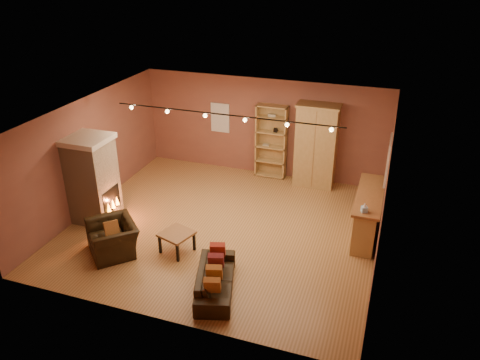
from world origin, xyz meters
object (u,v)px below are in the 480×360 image
at_px(loveseat, 215,275).
at_px(armchair, 112,233).
at_px(coffee_table, 177,236).
at_px(bookcase, 272,141).
at_px(bar_counter, 367,214).
at_px(fireplace, 93,179).
at_px(armoire, 316,146).

relative_size(loveseat, armchair, 1.40).
height_order(armchair, coffee_table, armchair).
bearing_deg(coffee_table, bookcase, 78.68).
height_order(bookcase, bar_counter, bookcase).
bearing_deg(bar_counter, bookcase, 141.43).
bearing_deg(coffee_table, fireplace, 165.09).
relative_size(fireplace, loveseat, 1.20).
relative_size(bookcase, armoire, 0.92).
xyz_separation_m(bar_counter, loveseat, (-2.53, -2.99, -0.17)).
relative_size(fireplace, coffee_table, 2.71).
relative_size(bookcase, bar_counter, 0.99).
relative_size(armchair, coffee_table, 1.62).
height_order(fireplace, loveseat, fireplace).
relative_size(bookcase, loveseat, 1.20).
bearing_deg(bar_counter, coffee_table, -151.37).
bearing_deg(armoire, armchair, -126.53).
bearing_deg(armchair, bookcase, 110.14).
height_order(armoire, armchair, armoire).
xyz_separation_m(armoire, armchair, (-3.46, -4.67, -0.69)).
distance_m(bookcase, armchair, 5.35).
relative_size(armoire, loveseat, 1.31).
xyz_separation_m(armoire, loveseat, (-0.91, -5.13, -0.81)).
relative_size(bookcase, armchair, 1.68).
bearing_deg(armoire, loveseat, -100.04).
distance_m(bookcase, armoire, 1.31).
distance_m(bookcase, coffee_table, 4.53).
bearing_deg(armchair, fireplace, -179.55).
xyz_separation_m(bar_counter, coffee_table, (-3.79, -2.07, -0.12)).
height_order(bar_counter, armchair, bar_counter).
height_order(bar_counter, coffee_table, bar_counter).
distance_m(fireplace, bar_counter, 6.42).
distance_m(armchair, coffee_table, 1.37).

